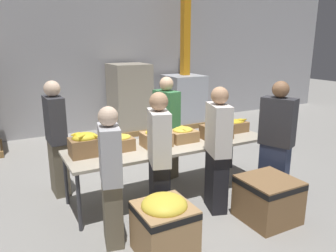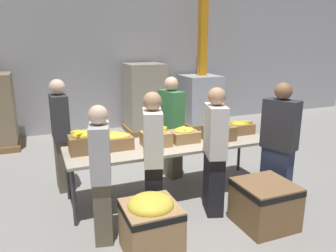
% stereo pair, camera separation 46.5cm
% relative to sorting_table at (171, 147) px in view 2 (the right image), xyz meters
% --- Properties ---
extents(ground_plane, '(30.00, 30.00, 0.00)m').
position_rel_sorting_table_xyz_m(ground_plane, '(0.00, 0.00, -0.74)').
color(ground_plane, gray).
extents(wall_back, '(16.00, 0.08, 4.00)m').
position_rel_sorting_table_xyz_m(wall_back, '(0.00, 4.15, 1.26)').
color(wall_back, '#A8A8AD').
rests_on(wall_back, ground_plane).
extents(sorting_table, '(3.04, 0.89, 0.79)m').
position_rel_sorting_table_xyz_m(sorting_table, '(0.00, 0.00, 0.00)').
color(sorting_table, '#B2A893').
rests_on(sorting_table, ground_plane).
extents(banana_box_0, '(0.40, 0.30, 0.32)m').
position_rel_sorting_table_xyz_m(banana_box_0, '(-1.23, 0.07, 0.20)').
color(banana_box_0, olive).
rests_on(banana_box_0, sorting_table).
extents(banana_box_1, '(0.42, 0.28, 0.24)m').
position_rel_sorting_table_xyz_m(banana_box_1, '(-0.79, 0.07, 0.16)').
color(banana_box_1, olive).
rests_on(banana_box_1, sorting_table).
extents(banana_box_2, '(0.40, 0.32, 0.27)m').
position_rel_sorting_table_xyz_m(banana_box_2, '(-0.24, -0.00, 0.17)').
color(banana_box_2, tan).
rests_on(banana_box_2, sorting_table).
extents(banana_box_3, '(0.40, 0.33, 0.23)m').
position_rel_sorting_table_xyz_m(banana_box_3, '(0.22, 0.02, 0.15)').
color(banana_box_3, '#A37A4C').
rests_on(banana_box_3, sorting_table).
extents(banana_box_4, '(0.45, 0.31, 0.29)m').
position_rel_sorting_table_xyz_m(banana_box_4, '(0.74, -0.10, 0.18)').
color(banana_box_4, olive).
rests_on(banana_box_4, sorting_table).
extents(banana_box_5, '(0.40, 0.27, 0.22)m').
position_rel_sorting_table_xyz_m(banana_box_5, '(1.25, 0.08, 0.15)').
color(banana_box_5, olive).
rests_on(banana_box_5, sorting_table).
extents(volunteer_0, '(0.30, 0.46, 1.59)m').
position_rel_sorting_table_xyz_m(volunteer_0, '(-1.18, -0.79, 0.05)').
color(volunteer_0, '#6B604C').
rests_on(volunteer_0, ground_plane).
extents(volunteer_1, '(0.35, 0.50, 1.69)m').
position_rel_sorting_table_xyz_m(volunteer_1, '(0.31, -0.71, 0.10)').
color(volunteer_1, black).
rests_on(volunteer_1, ground_plane).
extents(volunteer_2, '(0.25, 0.47, 1.71)m').
position_rel_sorting_table_xyz_m(volunteer_2, '(-1.48, 0.79, 0.11)').
color(volunteer_2, '#6B604C').
rests_on(volunteer_2, ground_plane).
extents(volunteer_3, '(0.34, 0.49, 1.67)m').
position_rel_sorting_table_xyz_m(volunteer_3, '(-0.51, -0.64, 0.09)').
color(volunteer_3, black).
rests_on(volunteer_3, ground_plane).
extents(volunteer_4, '(0.31, 0.49, 1.69)m').
position_rel_sorting_table_xyz_m(volunteer_4, '(0.26, 0.63, 0.10)').
color(volunteer_4, '#6B604C').
rests_on(volunteer_4, ground_plane).
extents(volunteer_5, '(0.39, 0.52, 1.72)m').
position_rel_sorting_table_xyz_m(volunteer_5, '(1.25, -0.83, 0.11)').
color(volunteer_5, '#2D3856').
rests_on(volunteer_5, ground_plane).
extents(donation_bin_0, '(0.58, 0.58, 0.68)m').
position_rel_sorting_table_xyz_m(donation_bin_0, '(-0.76, -1.25, -0.38)').
color(donation_bin_0, tan).
rests_on(donation_bin_0, ground_plane).
extents(donation_bin_1, '(0.66, 0.66, 0.56)m').
position_rel_sorting_table_xyz_m(donation_bin_1, '(0.73, -1.25, -0.44)').
color(donation_bin_1, olive).
rests_on(donation_bin_1, ground_plane).
extents(support_pillar, '(0.20, 0.20, 4.00)m').
position_rel_sorting_table_xyz_m(support_pillar, '(2.36, 3.57, 1.26)').
color(support_pillar, orange).
rests_on(support_pillar, ground_plane).
extents(pallet_stack_1, '(1.02, 1.02, 1.36)m').
position_rel_sorting_table_xyz_m(pallet_stack_1, '(2.30, 3.51, -0.07)').
color(pallet_stack_1, olive).
rests_on(pallet_stack_1, ground_plane).
extents(pallet_stack_2, '(0.98, 0.98, 1.71)m').
position_rel_sorting_table_xyz_m(pallet_stack_2, '(0.75, 3.53, 0.10)').
color(pallet_stack_2, olive).
rests_on(pallet_stack_2, ground_plane).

